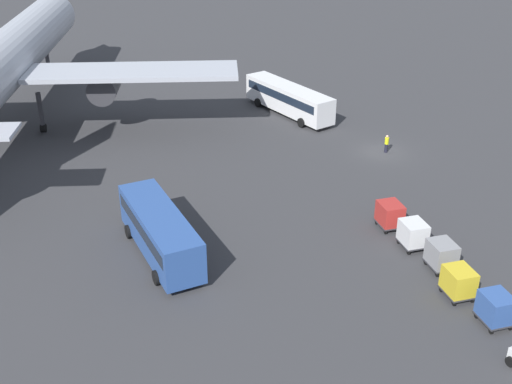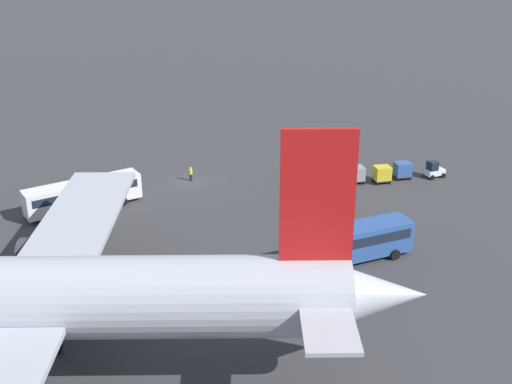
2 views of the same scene
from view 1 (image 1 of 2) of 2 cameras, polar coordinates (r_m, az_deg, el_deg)
The scene contains 10 objects.
ground_plane at distance 62.76m, azimuth 11.12°, elevation 3.53°, with size 600.00×600.00×0.00m, color #38383A.
airplane at distance 70.16m, azimuth -21.57°, elevation 10.55°, with size 53.17×46.31×17.98m.
shuttle_bus_near at distance 70.66m, azimuth 2.92°, elevation 8.39°, with size 12.79×5.40×3.19m.
shuttle_bus_far at distance 44.98m, azimuth -8.55°, elevation -3.34°, with size 10.74×3.71×3.39m.
worker_person at distance 62.41m, azimuth 11.53°, elevation 4.23°, with size 0.38×0.38×1.74m.
cargo_cart_blue at distance 41.11m, azimuth 20.54°, elevation -9.61°, with size 2.16×1.88×2.06m.
cargo_cart_yellow at distance 42.69m, azimuth 17.57°, elevation -7.58°, with size 2.16×1.88×2.06m.
cargo_cart_grey at distance 45.13m, azimuth 16.17°, elevation -5.32°, with size 2.16×1.88×2.06m.
cargo_cart_white at distance 47.03m, azimuth 13.79°, elevation -3.58°, with size 2.16×1.88×2.06m.
cargo_cart_red at distance 49.17m, azimuth 11.82°, elevation -1.93°, with size 2.16×1.88×2.06m.
Camera 1 is at (-47.83, 32.32, 24.63)m, focal length 45.00 mm.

